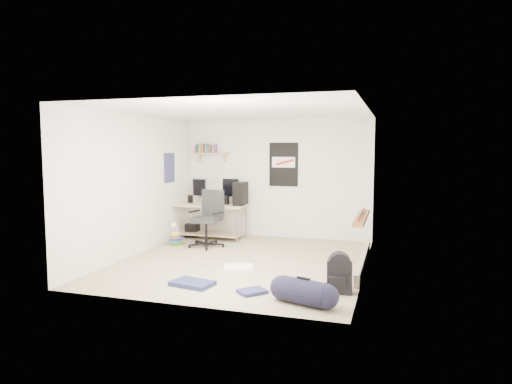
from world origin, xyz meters
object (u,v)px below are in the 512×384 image
(office_chair, at_px, (206,222))
(book_stack, at_px, (176,238))
(duffel_bag, at_px, (303,293))
(desk, at_px, (208,221))
(backpack, at_px, (339,278))

(office_chair, relative_size, book_stack, 2.45)
(duffel_bag, distance_m, book_stack, 4.00)
(desk, xyz_separation_m, book_stack, (-0.33, -0.84, -0.22))
(desk, relative_size, backpack, 3.73)
(backpack, xyz_separation_m, duffel_bag, (-0.36, -0.60, -0.06))
(duffel_bag, bearing_deg, backpack, 76.49)
(desk, xyz_separation_m, backpack, (3.08, -2.82, -0.16))
(duffel_bag, height_order, book_stack, duffel_bag)
(desk, relative_size, office_chair, 1.46)
(desk, bearing_deg, backpack, -37.35)
(office_chair, distance_m, backpack, 3.48)
(desk, height_order, book_stack, desk)
(office_chair, bearing_deg, desk, 122.92)
(office_chair, relative_size, backpack, 2.55)
(backpack, relative_size, duffel_bag, 0.70)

